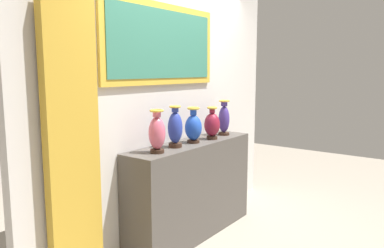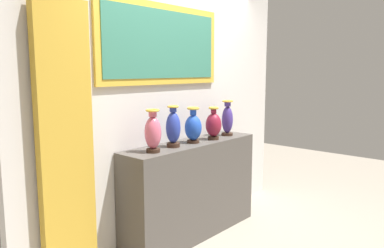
% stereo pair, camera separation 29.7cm
% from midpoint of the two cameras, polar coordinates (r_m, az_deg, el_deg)
% --- Properties ---
extents(ground_plane, '(9.45, 9.45, 0.00)m').
position_cam_midpoint_polar(ground_plane, '(3.98, 2.23, -16.46)').
color(ground_plane, gray).
extents(display_shelf, '(1.60, 0.38, 0.96)m').
position_cam_midpoint_polar(display_shelf, '(3.81, 2.27, -9.91)').
color(display_shelf, '#4C4742').
rests_on(display_shelf, ground_plane).
extents(back_wall, '(3.45, 0.14, 3.08)m').
position_cam_midpoint_polar(back_wall, '(3.78, -0.67, 6.60)').
color(back_wall, silver).
rests_on(back_wall, ground_plane).
extents(curtain_gold, '(0.43, 0.08, 2.17)m').
position_cam_midpoint_polar(curtain_gold, '(2.91, -15.92, -3.51)').
color(curtain_gold, gold).
rests_on(curtain_gold, ground_plane).
extents(vase_rose, '(0.15, 0.15, 0.37)m').
position_cam_midpoint_polar(vase_rose, '(3.22, -3.35, -1.28)').
color(vase_rose, '#382319').
rests_on(vase_rose, display_shelf).
extents(vase_cobalt, '(0.14, 0.14, 0.39)m').
position_cam_midpoint_polar(vase_cobalt, '(3.44, -0.41, -0.60)').
color(vase_cobalt, '#382319').
rests_on(vase_cobalt, display_shelf).
extents(vase_sapphire, '(0.17, 0.17, 0.35)m').
position_cam_midpoint_polar(vase_sapphire, '(3.64, 2.52, -0.47)').
color(vase_sapphire, '#382319').
rests_on(vase_sapphire, display_shelf).
extents(vase_burgundy, '(0.16, 0.16, 0.34)m').
position_cam_midpoint_polar(vase_burgundy, '(3.83, 5.51, -0.12)').
color(vase_burgundy, '#382319').
rests_on(vase_burgundy, display_shelf).
extents(vase_indigo, '(0.12, 0.12, 0.38)m').
position_cam_midpoint_polar(vase_indigo, '(4.08, 7.48, 0.73)').
color(vase_indigo, '#382319').
rests_on(vase_indigo, display_shelf).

